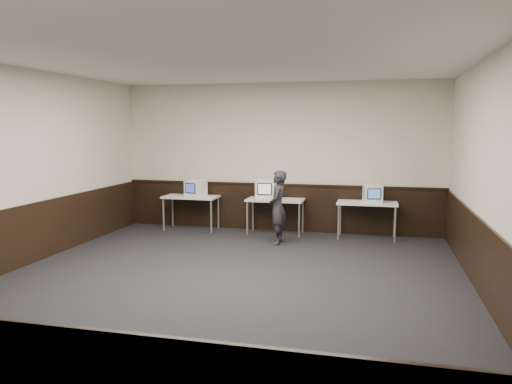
# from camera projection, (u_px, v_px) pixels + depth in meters

# --- Properties ---
(floor) EXTENTS (8.00, 8.00, 0.00)m
(floor) POSITION_uv_depth(u_px,v_px,m) (225.00, 285.00, 7.16)
(floor) COLOR black
(floor) RESTS_ON ground
(ceiling) EXTENTS (8.00, 8.00, 0.00)m
(ceiling) POSITION_uv_depth(u_px,v_px,m) (223.00, 57.00, 6.75)
(ceiling) COLOR white
(ceiling) RESTS_ON back_wall
(back_wall) EXTENTS (7.00, 0.00, 7.00)m
(back_wall) POSITION_uv_depth(u_px,v_px,m) (279.00, 158.00, 10.81)
(back_wall) COLOR beige
(back_wall) RESTS_ON ground
(front_wall) EXTENTS (7.00, 0.00, 7.00)m
(front_wall) POSITION_uv_depth(u_px,v_px,m) (31.00, 232.00, 3.10)
(front_wall) COLOR beige
(front_wall) RESTS_ON ground
(left_wall) EXTENTS (0.00, 8.00, 8.00)m
(left_wall) POSITION_uv_depth(u_px,v_px,m) (10.00, 169.00, 7.78)
(left_wall) COLOR beige
(left_wall) RESTS_ON ground
(right_wall) EXTENTS (0.00, 8.00, 8.00)m
(right_wall) POSITION_uv_depth(u_px,v_px,m) (496.00, 180.00, 6.13)
(right_wall) COLOR beige
(right_wall) RESTS_ON ground
(wainscot_back) EXTENTS (6.98, 0.04, 1.00)m
(wainscot_back) POSITION_uv_depth(u_px,v_px,m) (279.00, 208.00, 10.93)
(wainscot_back) COLOR black
(wainscot_back) RESTS_ON back_wall
(wainscot_left) EXTENTS (0.04, 7.98, 1.00)m
(wainscot_left) POSITION_uv_depth(u_px,v_px,m) (15.00, 238.00, 7.92)
(wainscot_left) COLOR black
(wainscot_left) RESTS_ON left_wall
(wainscot_right) EXTENTS (0.04, 7.98, 1.00)m
(wainscot_right) POSITION_uv_depth(u_px,v_px,m) (489.00, 267.00, 6.27)
(wainscot_right) COLOR black
(wainscot_right) RESTS_ON right_wall
(wainscot_rail) EXTENTS (6.98, 0.06, 0.04)m
(wainscot_rail) POSITION_uv_depth(u_px,v_px,m) (279.00, 184.00, 10.84)
(wainscot_rail) COLOR black
(wainscot_rail) RESTS_ON wainscot_back
(desk_left) EXTENTS (1.20, 0.60, 0.75)m
(desk_left) POSITION_uv_depth(u_px,v_px,m) (191.00, 199.00, 10.99)
(desk_left) COLOR silver
(desk_left) RESTS_ON ground
(desk_center) EXTENTS (1.20, 0.60, 0.75)m
(desk_center) POSITION_uv_depth(u_px,v_px,m) (275.00, 202.00, 10.54)
(desk_center) COLOR silver
(desk_center) RESTS_ON ground
(desk_right) EXTENTS (1.20, 0.60, 0.75)m
(desk_right) POSITION_uv_depth(u_px,v_px,m) (367.00, 206.00, 10.09)
(desk_right) COLOR silver
(desk_right) RESTS_ON ground
(emac_left) EXTENTS (0.46, 0.47, 0.37)m
(emac_left) POSITION_uv_depth(u_px,v_px,m) (196.00, 188.00, 10.89)
(emac_left) COLOR white
(emac_left) RESTS_ON desk_left
(emac_center) EXTENTS (0.43, 0.46, 0.42)m
(emac_center) POSITION_uv_depth(u_px,v_px,m) (267.00, 189.00, 10.56)
(emac_center) COLOR white
(emac_center) RESTS_ON desk_center
(emac_right) EXTENTS (0.42, 0.44, 0.36)m
(emac_right) POSITION_uv_depth(u_px,v_px,m) (373.00, 194.00, 10.01)
(emac_right) COLOR white
(emac_right) RESTS_ON desk_right
(person) EXTENTS (0.37, 0.54, 1.43)m
(person) POSITION_uv_depth(u_px,v_px,m) (278.00, 208.00, 9.61)
(person) COLOR #24242A
(person) RESTS_ON ground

